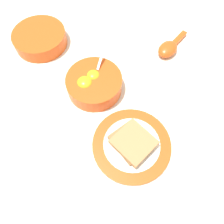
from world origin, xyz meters
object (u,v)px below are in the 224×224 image
egg_bowl (94,84)px  soup_spoon (169,48)px  toast_sandwich (132,142)px  congee_bowl (40,38)px  toast_plate (132,145)px

egg_bowl → soup_spoon: size_ratio=1.09×
egg_bowl → toast_sandwich: 0.22m
egg_bowl → congee_bowl: bearing=-9.4°
toast_plate → soup_spoon: 0.37m
toast_plate → toast_sandwich: 0.02m
toast_plate → toast_sandwich: bearing=-89.4°
soup_spoon → toast_sandwich: bearing=102.7°
egg_bowl → congee_bowl: 0.27m
soup_spoon → toast_plate: bearing=102.6°
egg_bowl → soup_spoon: 0.30m
toast_sandwich → egg_bowl: bearing=-24.5°
egg_bowl → toast_plate: size_ratio=0.78×
toast_plate → congee_bowl: size_ratio=1.20×
egg_bowl → toast_plate: egg_bowl is taller
toast_sandwich → soup_spoon: 0.37m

